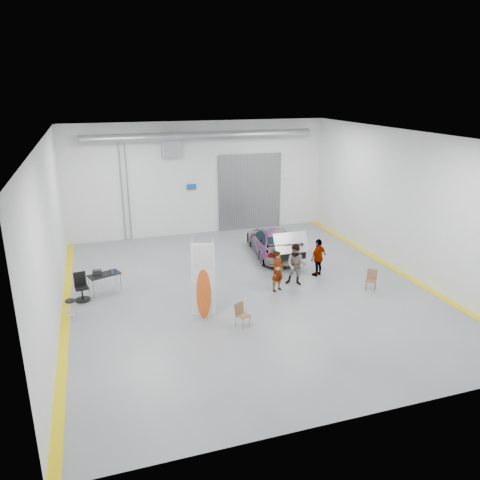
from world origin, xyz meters
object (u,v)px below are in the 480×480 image
object	(u,v)px
person_a	(278,271)
office_chair	(82,288)
shop_stool	(71,310)
person_b	(296,265)
surfboard_display	(205,286)
sedan_car	(273,242)
work_table	(102,274)
folding_chair_far	(371,284)
person_c	(318,257)
folding_chair_near	(243,320)

from	to	relation	value
person_a	office_chair	bearing A→B (deg)	142.70
shop_stool	office_chair	world-z (taller)	office_chair
person_b	surfboard_display	bearing A→B (deg)	-127.71
sedan_car	work_table	xyz separation A→B (m)	(-7.89, -1.98, 0.10)
surfboard_display	office_chair	bearing A→B (deg)	161.60
person_b	folding_chair_far	size ratio (longest dim) A/B	2.06
folding_chair_far	person_c	bearing A→B (deg)	162.73
office_chair	person_b	bearing A→B (deg)	-17.08
person_a	folding_chair_far	xyz separation A→B (m)	(3.51, -1.12, -0.56)
person_b	shop_stool	xyz separation A→B (m)	(-8.61, -0.36, -0.50)
person_b	folding_chair_far	distance (m)	3.01
person_a	work_table	xyz separation A→B (m)	(-6.54, 1.93, -0.07)
person_c	shop_stool	world-z (taller)	person_c
sedan_car	shop_stool	distance (m)	9.86
person_b	office_chair	size ratio (longest dim) A/B	1.60
sedan_car	surfboard_display	size ratio (longest dim) A/B	1.57
sedan_car	person_c	size ratio (longest dim) A/B	2.78
person_b	shop_stool	world-z (taller)	person_b
person_c	folding_chair_far	world-z (taller)	person_c
person_b	folding_chair_near	xyz separation A→B (m)	(-3.14, -2.69, -0.60)
folding_chair_near	work_table	xyz separation A→B (m)	(-4.33, 4.30, 0.50)
person_c	office_chair	distance (m)	9.58
sedan_car	person_b	size ratio (longest dim) A/B	2.66
folding_chair_near	office_chair	xyz separation A→B (m)	(-5.12, 3.83, 0.21)
person_b	office_chair	world-z (taller)	person_b
shop_stool	person_a	bearing A→B (deg)	0.29
folding_chair_far	work_table	bearing A→B (deg)	-156.15
person_a	surfboard_display	xyz separation A→B (m)	(-3.22, -1.31, 0.35)
person_b	person_c	size ratio (longest dim) A/B	1.04
person_b	sedan_car	bearing A→B (deg)	114.19
person_c	office_chair	bearing A→B (deg)	-30.39
surfboard_display	person_b	bearing A→B (deg)	37.07
person_a	person_b	xyz separation A→B (m)	(0.93, 0.33, 0.03)
person_a	surfboard_display	bearing A→B (deg)	176.10
shop_stool	person_c	bearing A→B (deg)	5.55
work_table	office_chair	world-z (taller)	office_chair
folding_chair_far	office_chair	size ratio (longest dim) A/B	0.78
folding_chair_near	folding_chair_far	distance (m)	5.85
sedan_car	person_c	xyz separation A→B (m)	(0.88, -2.99, 0.16)
work_table	shop_stool	bearing A→B (deg)	-120.13
folding_chair_near	person_c	bearing A→B (deg)	9.32
shop_stool	work_table	distance (m)	2.31
person_b	surfboard_display	xyz separation A→B (m)	(-4.15, -1.63, 0.32)
person_a	person_c	distance (m)	2.41
work_table	surfboard_display	bearing A→B (deg)	-44.29
folding_chair_near	folding_chair_far	bearing A→B (deg)	-14.90
person_b	shop_stool	bearing A→B (deg)	-146.78
person_c	work_table	bearing A→B (deg)	-33.72
surfboard_display	folding_chair_far	size ratio (longest dim) A/B	3.49
person_b	surfboard_display	world-z (taller)	surfboard_display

